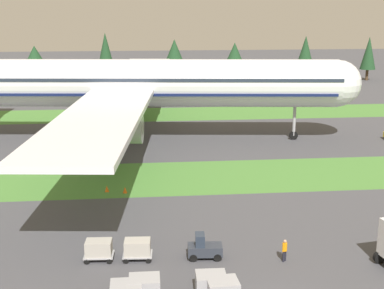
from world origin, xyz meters
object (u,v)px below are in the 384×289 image
Objects in this scene: uld_container_1 at (211,284)px; cargo_dolly_lead at (137,248)px; ground_crew_marshaller at (285,250)px; taxiway_marker_0 at (125,190)px; airliner at (135,83)px; uld_container_2 at (145,289)px; baggage_tug at (204,248)px; taxiway_marker_1 at (107,189)px; cargo_dolly_second at (99,249)px.

cargo_dolly_lead is at bearing 130.83° from uld_container_1.
taxiway_marker_0 is (-12.27, 16.30, -0.62)m from ground_crew_marshaller.
airliner reaches higher than ground_crew_marshaller.
uld_container_2 reaches higher than cargo_dolly_lead.
baggage_tug is at bearing 90.00° from cargo_dolly_lead.
uld_container_2 is at bearing -80.29° from taxiway_marker_1.
baggage_tug is at bearing 90.00° from cargo_dolly_second.
baggage_tug is at bearing -67.41° from taxiway_marker_0.
baggage_tug is 7.20m from uld_container_2.
baggage_tug is 6.04m from ground_crew_marshaller.
airliner is 44.69× the size of ground_crew_marshaller.
airliner is at bearing -168.72° from baggage_tug.
uld_container_1 is 3.01× the size of taxiway_marker_1.
uld_container_2 reaches higher than taxiway_marker_0.
airliner reaches higher than cargo_dolly_second.
ground_crew_marshaller is (11.13, -38.95, -7.17)m from airliner.
cargo_dolly_second reaches higher than uld_container_1.
taxiway_marker_1 is at bearing 99.71° from uld_container_2.
ground_crew_marshaller reaches higher than uld_container_2.
ground_crew_marshaller reaches higher than uld_container_1.
baggage_tug is 7.93m from cargo_dolly_second.
cargo_dolly_lead is at bearing -78.37° from taxiway_marker_1.
uld_container_2 is at bearing 8.05° from cargo_dolly_lead.
cargo_dolly_lead is 1.14× the size of uld_container_1.
airliner reaches higher than taxiway_marker_1.
cargo_dolly_second is 1.14× the size of uld_container_2.
ground_crew_marshaller reaches higher than taxiway_marker_0.
airliner is 117.02× the size of taxiway_marker_1.
cargo_dolly_lead reaches higher than taxiway_marker_0.
taxiway_marker_0 is 1.94m from taxiway_marker_1.
cargo_dolly_lead is 5.91m from uld_container_2.
cargo_dolly_second is at bearing 1.96° from airliner.
airliner is at bearing -116.76° from ground_crew_marshaller.
cargo_dolly_second is 15.29m from taxiway_marker_1.
airliner is at bearing 87.12° from taxiway_marker_0.
airliner is 44.08m from uld_container_1.
ground_crew_marshaller is (5.94, -1.08, 0.13)m from baggage_tug.
ground_crew_marshaller is 0.87× the size of uld_container_1.
uld_container_2 reaches higher than taxiway_marker_1.
baggage_tug is 1.34× the size of uld_container_2.
uld_container_2 is 3.11× the size of taxiway_marker_0.
cargo_dolly_lead is at bearing 90.00° from cargo_dolly_second.
uld_container_2 is at bearing -176.23° from uld_container_1.
taxiway_marker_1 is (-1.87, 0.54, 0.01)m from taxiway_marker_0.
uld_container_2 is at bearing 32.49° from cargo_dolly_second.
uld_container_1 reaches higher than taxiway_marker_1.
cargo_dolly_lead reaches higher than uld_container_1.
uld_container_1 is at bearing 1.60° from baggage_tug.
airliner reaches higher than uld_container_2.
uld_container_2 is at bearing 6.97° from airliner.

